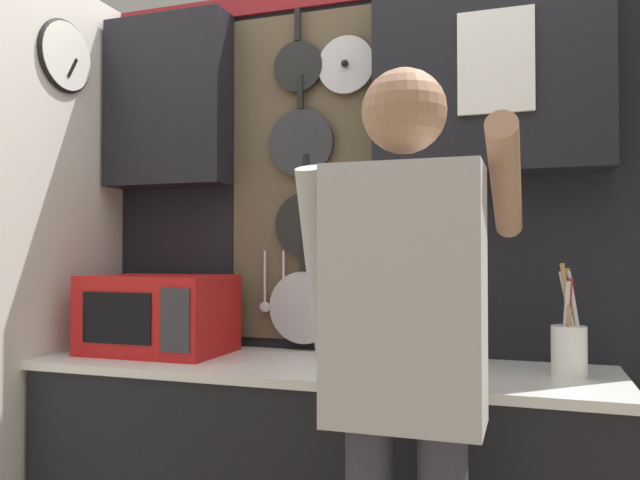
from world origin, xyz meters
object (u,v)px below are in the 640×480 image
at_px(utensil_crock, 569,345).
at_px(person, 406,348).
at_px(knife_block, 412,335).
at_px(microwave, 159,314).

height_order(utensil_crock, person, person).
distance_m(knife_block, person, 0.54).
relative_size(knife_block, utensil_crock, 0.84).
xyz_separation_m(microwave, person, (1.05, -0.53, -0.00)).
relative_size(microwave, knife_block, 1.78).
bearing_deg(microwave, utensil_crock, 0.06).
bearing_deg(utensil_crock, person, -127.15).
xyz_separation_m(knife_block, person, (0.08, -0.53, 0.04)).
distance_m(utensil_crock, person, 0.67).
bearing_deg(knife_block, person, -81.49).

